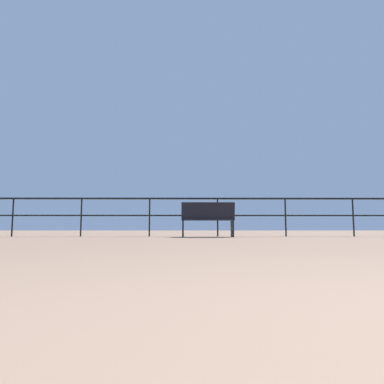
% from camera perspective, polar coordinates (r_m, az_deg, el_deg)
% --- Properties ---
extents(pier_railing, '(23.67, 0.05, 1.12)m').
position_cam_1_polar(pier_railing, '(9.86, 4.32, -2.67)').
color(pier_railing, black).
rests_on(pier_railing, ground_plane).
extents(bench_near_left, '(1.42, 0.65, 0.93)m').
position_cam_1_polar(bench_near_left, '(9.12, 2.67, -4.36)').
color(bench_near_left, black).
rests_on(bench_near_left, ground_plane).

